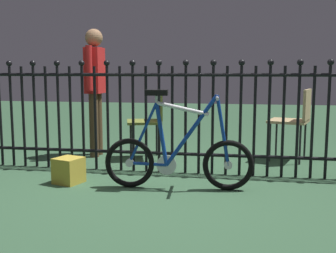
{
  "coord_description": "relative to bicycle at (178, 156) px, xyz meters",
  "views": [
    {
      "loc": [
        0.76,
        -3.48,
        1.05
      ],
      "look_at": [
        0.11,
        0.21,
        0.55
      ],
      "focal_mm": 43.91,
      "sensor_mm": 36.0,
      "label": 1
    }
  ],
  "objects": [
    {
      "name": "person_visitor",
      "position": [
        -1.23,
        1.28,
        0.63
      ],
      "size": [
        0.21,
        0.48,
        1.57
      ],
      "color": "#4C3823",
      "rests_on": "ground"
    },
    {
      "name": "display_crate",
      "position": [
        -1.05,
        0.01,
        -0.18
      ],
      "size": [
        0.29,
        0.29,
        0.24
      ],
      "primitive_type": "cube",
      "rotation": [
        0.0,
        0.0,
        -0.31
      ],
      "color": "#B29933",
      "rests_on": "ground"
    },
    {
      "name": "chair_tan",
      "position": [
        1.18,
        1.39,
        0.23
      ],
      "size": [
        0.54,
        0.53,
        0.85
      ],
      "color": "black",
      "rests_on": "ground"
    },
    {
      "name": "ground_plane",
      "position": [
        -0.22,
        -0.09,
        -0.3
      ],
      "size": [
        20.0,
        20.0,
        0.0
      ],
      "primitive_type": "plane",
      "color": "#315338"
    },
    {
      "name": "chair_olive",
      "position": [
        -0.52,
        1.24,
        0.21
      ],
      "size": [
        0.5,
        0.5,
        0.82
      ],
      "color": "black",
      "rests_on": "ground"
    },
    {
      "name": "bicycle",
      "position": [
        0.0,
        0.0,
        0.0
      ],
      "size": [
        1.34,
        0.4,
        0.89
      ],
      "color": "black",
      "rests_on": "ground"
    },
    {
      "name": "iron_fence",
      "position": [
        -0.31,
        0.59,
        0.32
      ],
      "size": [
        4.65,
        0.07,
        1.22
      ],
      "color": "black",
      "rests_on": "ground"
    }
  ]
}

